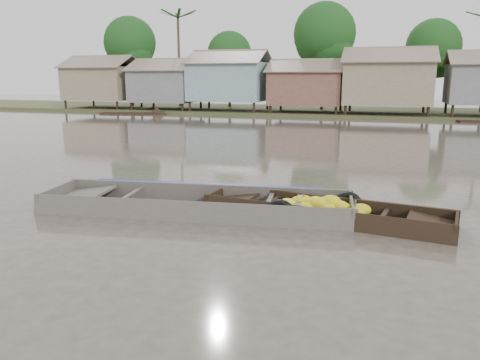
# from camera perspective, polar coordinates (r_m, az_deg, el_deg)

# --- Properties ---
(ground) EXTENTS (120.00, 120.00, 0.00)m
(ground) POSITION_cam_1_polar(r_m,az_deg,el_deg) (10.34, 2.86, -5.32)
(ground) COLOR #463F36
(ground) RESTS_ON ground
(riverbank) EXTENTS (120.00, 12.47, 10.22)m
(riverbank) POSITION_cam_1_polar(r_m,az_deg,el_deg) (41.41, 18.32, 11.80)
(riverbank) COLOR #384723
(riverbank) RESTS_ON ground
(banana_boat) EXTENTS (5.73, 2.16, 0.78)m
(banana_boat) POSITION_cam_1_polar(r_m,az_deg,el_deg) (10.83, 9.80, -3.83)
(banana_boat) COLOR black
(banana_boat) RESTS_ON ground
(viewer_boat) EXTENTS (7.58, 2.82, 0.60)m
(viewer_boat) POSITION_cam_1_polar(r_m,az_deg,el_deg) (11.32, -5.17, -3.45)
(viewer_boat) COLOR #47413C
(viewer_boat) RESTS_ON ground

